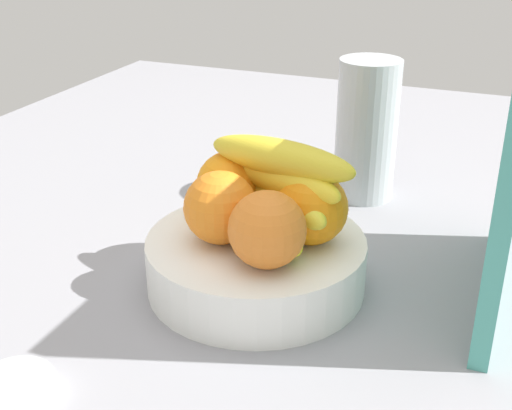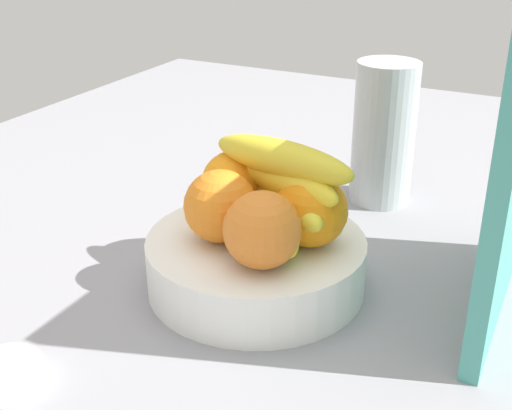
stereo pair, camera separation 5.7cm
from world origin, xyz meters
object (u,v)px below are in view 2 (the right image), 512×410
(fruit_bowl, at_px, (256,263))
(orange_front_left, at_px, (220,206))
(thermos_tumbler, at_px, (384,134))
(jar_lid, at_px, (4,375))
(orange_center, at_px, (311,210))
(banana_bunch, at_px, (279,187))
(orange_back_right, at_px, (235,185))
(orange_front_right, at_px, (262,230))
(orange_back_left, at_px, (288,186))

(fruit_bowl, relative_size, orange_front_left, 3.05)
(thermos_tumbler, height_order, jar_lid, thermos_tumbler)
(orange_center, bearing_deg, thermos_tumbler, -178.72)
(banana_bunch, xyz_separation_m, jar_lid, (0.27, -0.14, -0.10))
(jar_lid, bearing_deg, orange_center, 145.62)
(orange_center, distance_m, thermos_tumbler, 0.27)
(fruit_bowl, distance_m, orange_back_right, 0.09)
(fruit_bowl, height_order, orange_back_right, orange_back_right)
(orange_front_left, height_order, orange_center, same)
(jar_lid, bearing_deg, orange_front_right, 142.17)
(banana_bunch, bearing_deg, orange_center, 76.46)
(orange_front_left, relative_size, jar_lid, 1.09)
(orange_back_left, bearing_deg, orange_back_right, -67.14)
(orange_back_left, distance_m, orange_back_right, 0.06)
(banana_bunch, bearing_deg, orange_back_right, -102.79)
(orange_front_left, xyz_separation_m, orange_back_right, (-0.06, -0.01, 0.00))
(banana_bunch, distance_m, jar_lid, 0.32)
(fruit_bowl, relative_size, orange_center, 3.05)
(orange_center, height_order, banana_bunch, banana_bunch)
(orange_front_left, bearing_deg, banana_bunch, 132.65)
(orange_front_right, height_order, orange_back_right, same)
(orange_center, bearing_deg, jar_lid, -34.38)
(orange_front_right, distance_m, orange_back_left, 0.11)
(orange_back_right, distance_m, jar_lid, 0.31)
(orange_front_right, relative_size, banana_bunch, 0.44)
(orange_back_right, relative_size, thermos_tumbler, 0.40)
(banana_bunch, bearing_deg, thermos_tumbler, 172.37)
(thermos_tumbler, bearing_deg, banana_bunch, -7.63)
(thermos_tumbler, distance_m, jar_lid, 0.57)
(orange_front_left, relative_size, banana_bunch, 0.44)
(orange_front_left, xyz_separation_m, orange_center, (-0.03, 0.09, 0.00))
(orange_front_left, relative_size, thermos_tumbler, 0.40)
(banana_bunch, height_order, jar_lid, banana_bunch)
(orange_back_right, bearing_deg, thermos_tumbler, 158.64)
(orange_center, height_order, jar_lid, orange_center)
(orange_center, xyz_separation_m, banana_bunch, (-0.01, -0.04, 0.01))
(jar_lid, bearing_deg, orange_back_left, 156.76)
(fruit_bowl, distance_m, jar_lid, 0.28)
(orange_front_right, relative_size, orange_center, 1.00)
(jar_lid, bearing_deg, orange_front_left, 158.17)
(fruit_bowl, height_order, thermos_tumbler, thermos_tumbler)
(orange_front_right, height_order, thermos_tumbler, thermos_tumbler)
(orange_front_right, bearing_deg, orange_back_left, -168.57)
(orange_back_right, bearing_deg, jar_lid, -15.22)
(fruit_bowl, relative_size, jar_lid, 3.33)
(thermos_tumbler, bearing_deg, jar_lid, -18.10)
(orange_back_left, height_order, jar_lid, orange_back_left)
(orange_front_left, bearing_deg, orange_back_left, 152.94)
(orange_front_left, relative_size, orange_back_left, 1.00)
(orange_back_right, distance_m, banana_bunch, 0.06)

